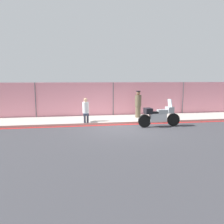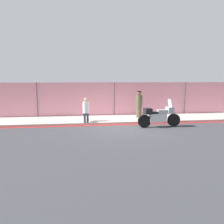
# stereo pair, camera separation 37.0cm
# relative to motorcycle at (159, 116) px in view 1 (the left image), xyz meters

# --- Properties ---
(ground_plane) EXTENTS (120.00, 120.00, 0.00)m
(ground_plane) POSITION_rel_motorcycle_xyz_m (-1.95, 0.08, -0.60)
(ground_plane) COLOR #38383D
(sidewalk) EXTENTS (37.66, 2.53, 0.14)m
(sidewalk) POSITION_rel_motorcycle_xyz_m (-1.95, 2.17, -0.54)
(sidewalk) COLOR #ADA89E
(sidewalk) RESTS_ON ground_plane
(curb_paint_stripe) EXTENTS (37.66, 0.18, 0.01)m
(curb_paint_stripe) POSITION_rel_motorcycle_xyz_m (-1.95, 0.81, -0.60)
(curb_paint_stripe) COLOR red
(curb_paint_stripe) RESTS_ON ground_plane
(storefront_fence) EXTENTS (35.78, 0.17, 2.36)m
(storefront_fence) POSITION_rel_motorcycle_xyz_m (-1.95, 3.52, 0.58)
(storefront_fence) COLOR pink
(storefront_fence) RESTS_ON ground_plane
(motorcycle) EXTENTS (2.40, 0.57, 1.50)m
(motorcycle) POSITION_rel_motorcycle_xyz_m (0.00, 0.00, 0.00)
(motorcycle) COLOR black
(motorcycle) RESTS_ON ground_plane
(officer_standing) EXTENTS (0.41, 0.41, 1.70)m
(officer_standing) POSITION_rel_motorcycle_xyz_m (-0.53, 2.27, 0.40)
(officer_standing) COLOR brown
(officer_standing) RESTS_ON sidewalk
(person_seated_on_curb) EXTENTS (0.37, 0.69, 1.37)m
(person_seated_on_curb) POSITION_rel_motorcycle_xyz_m (-3.90, 1.37, 0.29)
(person_seated_on_curb) COLOR #2D3342
(person_seated_on_curb) RESTS_ON sidewalk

